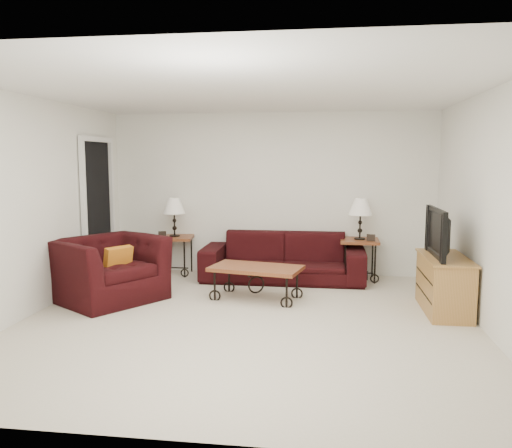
{
  "coord_description": "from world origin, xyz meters",
  "views": [
    {
      "loc": [
        0.85,
        -5.5,
        1.78
      ],
      "look_at": [
        0.0,
        0.7,
        1.0
      ],
      "focal_mm": 36.32,
      "sensor_mm": 36.0,
      "label": 1
    }
  ],
  "objects_px": {
    "sofa": "(283,257)",
    "side_table_left": "(175,255)",
    "side_table_right": "(359,260)",
    "tv_stand": "(444,284)",
    "backpack": "(360,271)",
    "coffee_table": "(256,283)",
    "lamp_right": "(360,219)",
    "armchair": "(109,269)",
    "lamp_left": "(174,217)",
    "television": "(445,233)"
  },
  "relations": [
    {
      "from": "sofa",
      "to": "side_table_left",
      "type": "xyz_separation_m",
      "value": [
        -1.7,
        0.18,
        -0.05
      ]
    },
    {
      "from": "side_table_right",
      "to": "tv_stand",
      "type": "relative_size",
      "value": 0.56
    },
    {
      "from": "side_table_right",
      "to": "backpack",
      "type": "relative_size",
      "value": 1.54
    },
    {
      "from": "sofa",
      "to": "tv_stand",
      "type": "xyz_separation_m",
      "value": [
        2.01,
        -1.34,
        -0.02
      ]
    },
    {
      "from": "sofa",
      "to": "side_table_right",
      "type": "distance_m",
      "value": 1.14
    },
    {
      "from": "side_table_right",
      "to": "coffee_table",
      "type": "bearing_deg",
      "value": -136.98
    },
    {
      "from": "lamp_right",
      "to": "backpack",
      "type": "xyz_separation_m",
      "value": [
        -0.0,
        -0.33,
        -0.71
      ]
    },
    {
      "from": "side_table_left",
      "to": "armchair",
      "type": "xyz_separation_m",
      "value": [
        -0.39,
        -1.58,
        0.1
      ]
    },
    {
      "from": "sofa",
      "to": "lamp_right",
      "type": "height_order",
      "value": "lamp_right"
    },
    {
      "from": "backpack",
      "to": "lamp_right",
      "type": "bearing_deg",
      "value": 102.65
    },
    {
      "from": "lamp_left",
      "to": "tv_stand",
      "type": "distance_m",
      "value": 4.05
    },
    {
      "from": "sofa",
      "to": "tv_stand",
      "type": "distance_m",
      "value": 2.42
    },
    {
      "from": "side_table_left",
      "to": "armchair",
      "type": "height_order",
      "value": "armchair"
    },
    {
      "from": "armchair",
      "to": "side_table_left",
      "type": "bearing_deg",
      "value": 19.75
    },
    {
      "from": "television",
      "to": "armchair",
      "type": "bearing_deg",
      "value": -89.21
    },
    {
      "from": "lamp_right",
      "to": "coffee_table",
      "type": "height_order",
      "value": "lamp_right"
    },
    {
      "from": "coffee_table",
      "to": "backpack",
      "type": "relative_size",
      "value": 2.87
    },
    {
      "from": "coffee_table",
      "to": "television",
      "type": "relative_size",
      "value": 1.16
    },
    {
      "from": "lamp_right",
      "to": "television",
      "type": "xyz_separation_m",
      "value": [
        0.87,
        -1.52,
        0.03
      ]
    },
    {
      "from": "lamp_left",
      "to": "backpack",
      "type": "bearing_deg",
      "value": -6.58
    },
    {
      "from": "lamp_left",
      "to": "sofa",
      "type": "bearing_deg",
      "value": -6.03
    },
    {
      "from": "lamp_right",
      "to": "tv_stand",
      "type": "distance_m",
      "value": 1.86
    },
    {
      "from": "backpack",
      "to": "tv_stand",
      "type": "bearing_deg",
      "value": -39.88
    },
    {
      "from": "coffee_table",
      "to": "tv_stand",
      "type": "bearing_deg",
      "value": -6.19
    },
    {
      "from": "lamp_left",
      "to": "side_table_right",
      "type": "bearing_deg",
      "value": 0.0
    },
    {
      "from": "side_table_right",
      "to": "side_table_left",
      "type": "bearing_deg",
      "value": 180.0
    },
    {
      "from": "tv_stand",
      "to": "television",
      "type": "height_order",
      "value": "television"
    },
    {
      "from": "lamp_left",
      "to": "armchair",
      "type": "bearing_deg",
      "value": -104.03
    },
    {
      "from": "armchair",
      "to": "coffee_table",
      "type": "bearing_deg",
      "value": -46.96
    },
    {
      "from": "side_table_left",
      "to": "lamp_left",
      "type": "bearing_deg",
      "value": 0.0
    },
    {
      "from": "side_table_left",
      "to": "tv_stand",
      "type": "height_order",
      "value": "tv_stand"
    },
    {
      "from": "lamp_right",
      "to": "tv_stand",
      "type": "bearing_deg",
      "value": -59.84
    },
    {
      "from": "side_table_left",
      "to": "coffee_table",
      "type": "xyz_separation_m",
      "value": [
        1.45,
        -1.28,
        -0.09
      ]
    },
    {
      "from": "side_table_left",
      "to": "backpack",
      "type": "xyz_separation_m",
      "value": [
        2.82,
        -0.33,
        -0.1
      ]
    },
    {
      "from": "side_table_left",
      "to": "lamp_right",
      "type": "bearing_deg",
      "value": 0.0
    },
    {
      "from": "lamp_right",
      "to": "sofa",
      "type": "bearing_deg",
      "value": -170.87
    },
    {
      "from": "backpack",
      "to": "armchair",
      "type": "bearing_deg",
      "value": -145.14
    },
    {
      "from": "lamp_left",
      "to": "tv_stand",
      "type": "xyz_separation_m",
      "value": [
        3.71,
        -1.52,
        -0.57
      ]
    },
    {
      "from": "lamp_right",
      "to": "television",
      "type": "relative_size",
      "value": 0.62
    },
    {
      "from": "side_table_right",
      "to": "lamp_left",
      "type": "bearing_deg",
      "value": 180.0
    },
    {
      "from": "side_table_left",
      "to": "side_table_right",
      "type": "distance_m",
      "value": 2.82
    },
    {
      "from": "side_table_left",
      "to": "lamp_right",
      "type": "distance_m",
      "value": 2.89
    },
    {
      "from": "side_table_right",
      "to": "backpack",
      "type": "xyz_separation_m",
      "value": [
        -0.0,
        -0.33,
        -0.11
      ]
    },
    {
      "from": "side_table_right",
      "to": "coffee_table",
      "type": "height_order",
      "value": "side_table_right"
    },
    {
      "from": "coffee_table",
      "to": "lamp_left",
      "type": "bearing_deg",
      "value": 138.6
    },
    {
      "from": "armchair",
      "to": "lamp_right",
      "type": "bearing_deg",
      "value": -30.06
    },
    {
      "from": "side_table_right",
      "to": "tv_stand",
      "type": "bearing_deg",
      "value": -59.84
    },
    {
      "from": "armchair",
      "to": "side_table_right",
      "type": "bearing_deg",
      "value": -30.06
    },
    {
      "from": "backpack",
      "to": "sofa",
      "type": "bearing_deg",
      "value": -173.9
    },
    {
      "from": "side_table_right",
      "to": "backpack",
      "type": "height_order",
      "value": "side_table_right"
    }
  ]
}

